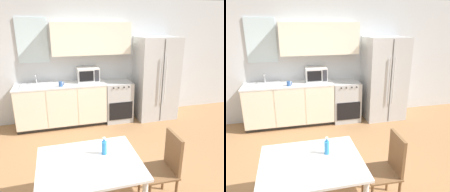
# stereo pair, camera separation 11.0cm
# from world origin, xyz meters

# --- Properties ---
(ground_plane) EXTENTS (12.00, 12.00, 0.00)m
(ground_plane) POSITION_xyz_m (0.00, 0.00, 0.00)
(ground_plane) COLOR #9E7047
(wall_back) EXTENTS (12.00, 0.38, 2.70)m
(wall_back) POSITION_xyz_m (0.03, 2.23, 1.43)
(wall_back) COLOR silver
(wall_back) RESTS_ON ground_plane
(kitchen_counter) EXTENTS (1.91, 0.63, 0.94)m
(kitchen_counter) POSITION_xyz_m (-0.44, 1.93, 0.47)
(kitchen_counter) COLOR #333333
(kitchen_counter) RESTS_ON ground_plane
(oven_range) EXTENTS (0.61, 0.64, 0.91)m
(oven_range) POSITION_xyz_m (0.81, 1.92, 0.46)
(oven_range) COLOR #B7BABC
(oven_range) RESTS_ON ground_plane
(refrigerator) EXTENTS (0.92, 0.76, 1.89)m
(refrigerator) POSITION_xyz_m (1.73, 1.87, 0.95)
(refrigerator) COLOR silver
(refrigerator) RESTS_ON ground_plane
(kitchen_sink) EXTENTS (0.65, 0.45, 0.21)m
(kitchen_sink) POSITION_xyz_m (-0.94, 1.93, 0.95)
(kitchen_sink) COLOR #B7BABC
(kitchen_sink) RESTS_ON kitchen_counter
(microwave) EXTENTS (0.48, 0.33, 0.31)m
(microwave) POSITION_xyz_m (0.17, 2.03, 1.09)
(microwave) COLOR silver
(microwave) RESTS_ON kitchen_counter
(coffee_mug) EXTENTS (0.11, 0.08, 0.10)m
(coffee_mug) POSITION_xyz_m (-0.44, 1.77, 0.99)
(coffee_mug) COLOR #335999
(coffee_mug) RESTS_ON kitchen_counter
(dining_table) EXTENTS (1.12, 0.90, 0.73)m
(dining_table) POSITION_xyz_m (-0.26, -0.65, 0.63)
(dining_table) COLOR white
(dining_table) RESTS_ON ground_plane
(dining_chair_side) EXTENTS (0.41, 0.41, 0.93)m
(dining_chair_side) POSITION_xyz_m (0.68, -0.67, 0.54)
(dining_chair_side) COLOR brown
(dining_chair_side) RESTS_ON ground_plane
(drink_bottle) EXTENTS (0.06, 0.06, 0.21)m
(drink_bottle) POSITION_xyz_m (-0.07, -0.54, 0.82)
(drink_bottle) COLOR #338CD8
(drink_bottle) RESTS_ON dining_table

